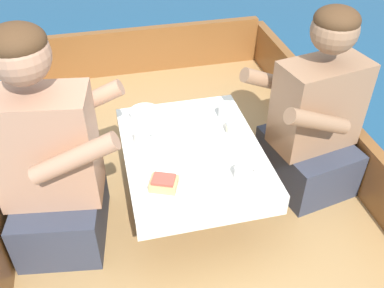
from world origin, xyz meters
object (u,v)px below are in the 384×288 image
(sandwich, at_px, (164,183))
(coffee_cup_center, at_px, (225,111))
(coffee_cup_port, at_px, (141,137))
(tin_can, at_px, (233,128))
(person_starboard, at_px, (314,122))
(coffee_cup_starboard, at_px, (243,172))
(person_port, at_px, (51,165))

(sandwich, relative_size, coffee_cup_center, 1.44)
(coffee_cup_port, relative_size, coffee_cup_center, 1.06)
(tin_can, bearing_deg, person_starboard, -6.69)
(coffee_cup_starboard, height_order, coffee_cup_center, coffee_cup_center)
(coffee_cup_port, bearing_deg, tin_can, -3.09)
(person_starboard, relative_size, sandwich, 7.12)
(person_starboard, bearing_deg, coffee_cup_port, -15.64)
(person_starboard, xyz_separation_m, coffee_cup_starboard, (-0.45, -0.27, 0.00))
(sandwich, bearing_deg, person_port, 158.39)
(sandwich, xyz_separation_m, coffee_cup_starboard, (0.33, -0.01, -0.00))
(person_port, xyz_separation_m, sandwich, (0.44, -0.17, -0.04))
(coffee_cup_center, bearing_deg, coffee_cup_port, -166.35)
(person_starboard, height_order, sandwich, person_starboard)
(person_starboard, height_order, coffee_cup_port, person_starboard)
(coffee_cup_center, bearing_deg, sandwich, -131.98)
(person_port, bearing_deg, person_starboard, 12.54)
(sandwich, xyz_separation_m, coffee_cup_port, (-0.04, 0.33, -0.00))
(person_starboard, relative_size, coffee_cup_port, 9.65)
(coffee_cup_center, bearing_deg, person_starboard, -23.95)
(coffee_cup_port, xyz_separation_m, coffee_cup_starboard, (0.38, -0.34, -0.00))
(person_port, height_order, coffee_cup_port, person_port)
(person_port, bearing_deg, coffee_cup_port, 29.94)
(coffee_cup_center, bearing_deg, coffee_cup_starboard, -97.06)
(coffee_cup_starboard, xyz_separation_m, coffee_cup_center, (0.05, 0.44, 0.01))
(person_starboard, height_order, coffee_cup_center, person_starboard)
(sandwich, distance_m, coffee_cup_starboard, 0.33)
(person_port, xyz_separation_m, coffee_cup_port, (0.39, 0.15, -0.04))
(person_port, relative_size, person_starboard, 1.08)
(coffee_cup_center, bearing_deg, tin_can, -90.43)
(coffee_cup_port, bearing_deg, person_port, -158.65)
(person_starboard, xyz_separation_m, sandwich, (-0.78, -0.26, 0.01))
(sandwich, distance_m, coffee_cup_port, 0.33)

